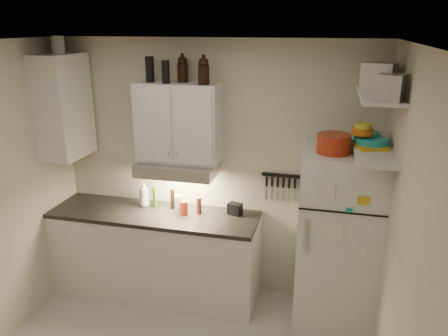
# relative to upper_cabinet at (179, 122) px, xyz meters

# --- Properties ---
(ceiling) EXTENTS (3.20, 3.00, 0.02)m
(ceiling) POSITION_rel_upper_cabinet_xyz_m (0.30, -1.33, 0.78)
(ceiling) COLOR silver
(ceiling) RESTS_ON ground
(back_wall) EXTENTS (3.20, 0.02, 2.60)m
(back_wall) POSITION_rel_upper_cabinet_xyz_m (0.30, 0.18, -0.53)
(back_wall) COLOR beige
(back_wall) RESTS_ON ground
(right_wall) EXTENTS (0.02, 3.00, 2.60)m
(right_wall) POSITION_rel_upper_cabinet_xyz_m (1.91, -1.33, -0.53)
(right_wall) COLOR beige
(right_wall) RESTS_ON ground
(base_cabinet) EXTENTS (2.10, 0.60, 0.88)m
(base_cabinet) POSITION_rel_upper_cabinet_xyz_m (-0.25, -0.14, -1.39)
(base_cabinet) COLOR silver
(base_cabinet) RESTS_ON floor
(countertop) EXTENTS (2.10, 0.62, 0.04)m
(countertop) POSITION_rel_upper_cabinet_xyz_m (-0.25, -0.14, -0.93)
(countertop) COLOR black
(countertop) RESTS_ON base_cabinet
(upper_cabinet) EXTENTS (0.80, 0.33, 0.75)m
(upper_cabinet) POSITION_rel_upper_cabinet_xyz_m (0.00, 0.00, 0.00)
(upper_cabinet) COLOR silver
(upper_cabinet) RESTS_ON back_wall
(side_cabinet) EXTENTS (0.33, 0.55, 1.00)m
(side_cabinet) POSITION_rel_upper_cabinet_xyz_m (-1.14, -0.14, 0.12)
(side_cabinet) COLOR silver
(side_cabinet) RESTS_ON left_wall
(range_hood) EXTENTS (0.76, 0.46, 0.12)m
(range_hood) POSITION_rel_upper_cabinet_xyz_m (0.00, -0.06, -0.44)
(range_hood) COLOR silver
(range_hood) RESTS_ON back_wall
(fridge) EXTENTS (0.70, 0.68, 1.70)m
(fridge) POSITION_rel_upper_cabinet_xyz_m (1.55, -0.18, -0.98)
(fridge) COLOR silver
(fridge) RESTS_ON floor
(shelf_hi) EXTENTS (0.30, 0.95, 0.03)m
(shelf_hi) POSITION_rel_upper_cabinet_xyz_m (1.75, -0.31, 0.38)
(shelf_hi) COLOR silver
(shelf_hi) RESTS_ON right_wall
(shelf_lo) EXTENTS (0.30, 0.95, 0.03)m
(shelf_lo) POSITION_rel_upper_cabinet_xyz_m (1.75, -0.31, -0.07)
(shelf_lo) COLOR silver
(shelf_lo) RESTS_ON right_wall
(knife_strip) EXTENTS (0.42, 0.02, 0.03)m
(knife_strip) POSITION_rel_upper_cabinet_xyz_m (1.00, 0.15, -0.51)
(knife_strip) COLOR black
(knife_strip) RESTS_ON back_wall
(dutch_oven) EXTENTS (0.33, 0.33, 0.16)m
(dutch_oven) POSITION_rel_upper_cabinet_xyz_m (1.44, -0.27, -0.04)
(dutch_oven) COLOR #9D2712
(dutch_oven) RESTS_ON fridge
(book_stack) EXTENTS (0.29, 0.33, 0.10)m
(book_stack) POSITION_rel_upper_cabinet_xyz_m (1.73, -0.29, -0.08)
(book_stack) COLOR gold
(book_stack) RESTS_ON fridge
(spice_jar) EXTENTS (0.06, 0.06, 0.09)m
(spice_jar) POSITION_rel_upper_cabinet_xyz_m (1.59, -0.21, -0.08)
(spice_jar) COLOR silver
(spice_jar) RESTS_ON fridge
(stock_pot) EXTENTS (0.32, 0.32, 0.17)m
(stock_pot) POSITION_rel_upper_cabinet_xyz_m (1.78, -0.08, 0.48)
(stock_pot) COLOR silver
(stock_pot) RESTS_ON shelf_hi
(tin_a) EXTENTS (0.28, 0.27, 0.23)m
(tin_a) POSITION_rel_upper_cabinet_xyz_m (1.73, -0.35, 0.50)
(tin_a) COLOR #AAAAAD
(tin_a) RESTS_ON shelf_hi
(tin_b) EXTENTS (0.23, 0.23, 0.18)m
(tin_b) POSITION_rel_upper_cabinet_xyz_m (1.78, -0.68, 0.48)
(tin_b) COLOR #AAAAAD
(tin_b) RESTS_ON shelf_hi
(bowl_teal) EXTENTS (0.22, 0.22, 0.09)m
(bowl_teal) POSITION_rel_upper_cabinet_xyz_m (1.71, -0.13, -0.01)
(bowl_teal) COLOR teal
(bowl_teal) RESTS_ON shelf_lo
(bowl_orange) EXTENTS (0.17, 0.17, 0.05)m
(bowl_orange) POSITION_rel_upper_cabinet_xyz_m (1.66, -0.23, 0.06)
(bowl_orange) COLOR #B85B11
(bowl_orange) RESTS_ON bowl_teal
(bowl_yellow) EXTENTS (0.13, 0.13, 0.04)m
(bowl_yellow) POSITION_rel_upper_cabinet_xyz_m (1.66, -0.23, 0.11)
(bowl_yellow) COLOR gold
(bowl_yellow) RESTS_ON bowl_orange
(plates) EXTENTS (0.29, 0.29, 0.07)m
(plates) POSITION_rel_upper_cabinet_xyz_m (1.74, -0.25, -0.02)
(plates) COLOR teal
(plates) RESTS_ON shelf_lo
(growler_a) EXTENTS (0.14, 0.14, 0.24)m
(growler_a) POSITION_rel_upper_cabinet_xyz_m (0.04, 0.04, 0.50)
(growler_a) COLOR black
(growler_a) RESTS_ON upper_cabinet
(growler_b) EXTENTS (0.11, 0.11, 0.24)m
(growler_b) POSITION_rel_upper_cabinet_xyz_m (0.28, -0.08, 0.50)
(growler_b) COLOR black
(growler_b) RESTS_ON upper_cabinet
(thermos_a) EXTENTS (0.08, 0.08, 0.21)m
(thermos_a) POSITION_rel_upper_cabinet_xyz_m (-0.08, -0.07, 0.48)
(thermos_a) COLOR black
(thermos_a) RESTS_ON upper_cabinet
(thermos_b) EXTENTS (0.10, 0.10, 0.23)m
(thermos_b) POSITION_rel_upper_cabinet_xyz_m (-0.26, -0.02, 0.49)
(thermos_b) COLOR black
(thermos_b) RESTS_ON upper_cabinet
(side_jar) EXTENTS (0.16, 0.16, 0.16)m
(side_jar) POSITION_rel_upper_cabinet_xyz_m (-1.15, -0.09, 0.71)
(side_jar) COLOR silver
(side_jar) RESTS_ON side_cabinet
(soap_bottle) EXTENTS (0.15, 0.15, 0.31)m
(soap_bottle) POSITION_rel_upper_cabinet_xyz_m (-0.40, -0.00, -0.75)
(soap_bottle) COLOR silver
(soap_bottle) RESTS_ON countertop
(pepper_mill) EXTENTS (0.07, 0.07, 0.17)m
(pepper_mill) POSITION_rel_upper_cabinet_xyz_m (0.20, -0.05, -0.82)
(pepper_mill) COLOR #5F2D1C
(pepper_mill) RESTS_ON countertop
(oil_bottle) EXTENTS (0.04, 0.04, 0.23)m
(oil_bottle) POSITION_rel_upper_cabinet_xyz_m (-0.29, -0.00, -0.79)
(oil_bottle) COLOR #395C17
(oil_bottle) RESTS_ON countertop
(vinegar_bottle) EXTENTS (0.05, 0.05, 0.21)m
(vinegar_bottle) POSITION_rel_upper_cabinet_xyz_m (-0.10, 0.00, -0.80)
(vinegar_bottle) COLOR black
(vinegar_bottle) RESTS_ON countertop
(clear_bottle) EXTENTS (0.08, 0.08, 0.19)m
(clear_bottle) POSITION_rel_upper_cabinet_xyz_m (-0.00, -0.10, -0.81)
(clear_bottle) COLOR silver
(clear_bottle) RESTS_ON countertop
(red_jar) EXTENTS (0.09, 0.09, 0.14)m
(red_jar) POSITION_rel_upper_cabinet_xyz_m (0.07, -0.11, -0.83)
(red_jar) COLOR #9D2712
(red_jar) RESTS_ON countertop
(caddy) EXTENTS (0.15, 0.13, 0.11)m
(caddy) POSITION_rel_upper_cabinet_xyz_m (0.55, 0.02, -0.85)
(caddy) COLOR black
(caddy) RESTS_ON countertop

